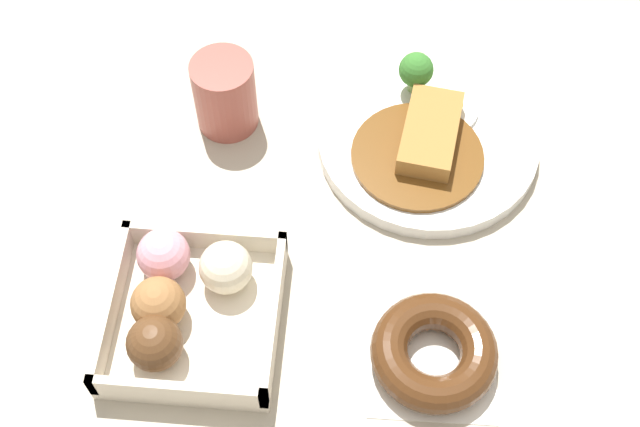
% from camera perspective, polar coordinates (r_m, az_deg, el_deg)
% --- Properties ---
extents(ground_plane, '(1.60, 1.60, 0.00)m').
position_cam_1_polar(ground_plane, '(0.87, 4.26, -2.03)').
color(ground_plane, '#B2A893').
extents(curry_plate, '(0.24, 0.24, 0.07)m').
position_cam_1_polar(curry_plate, '(0.93, 7.20, 5.07)').
color(curry_plate, white).
rests_on(curry_plate, ground_plane).
extents(donut_box, '(0.17, 0.16, 0.06)m').
position_cam_1_polar(donut_box, '(0.82, -9.09, -5.98)').
color(donut_box, beige).
rests_on(donut_box, ground_plane).
extents(chocolate_ring_donut, '(0.12, 0.12, 0.04)m').
position_cam_1_polar(chocolate_ring_donut, '(0.80, 7.65, -9.24)').
color(chocolate_ring_donut, white).
rests_on(chocolate_ring_donut, ground_plane).
extents(coffee_mug, '(0.07, 0.07, 0.09)m').
position_cam_1_polar(coffee_mug, '(0.93, -6.41, 7.96)').
color(coffee_mug, '#9E4C42').
rests_on(coffee_mug, ground_plane).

